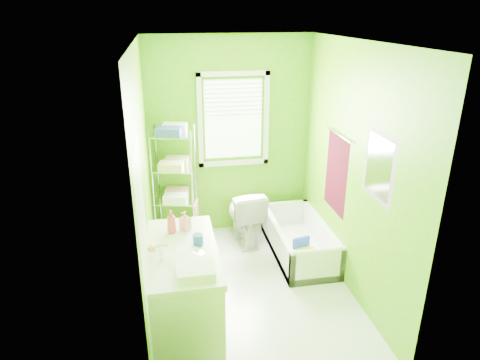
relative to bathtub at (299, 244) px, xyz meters
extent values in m
plane|color=silver|center=(-0.73, -0.58, -0.14)|extent=(2.90, 2.90, 0.00)
cube|color=#4C9207|center=(-0.73, 0.87, 1.16)|extent=(2.10, 0.04, 2.60)
cube|color=#4C9207|center=(-0.73, -2.03, 1.16)|extent=(2.10, 0.04, 2.60)
cube|color=#4C9207|center=(-1.78, -0.58, 1.16)|extent=(0.04, 2.90, 2.60)
cube|color=#4C9207|center=(0.32, -0.58, 1.16)|extent=(0.04, 2.90, 2.60)
cube|color=white|center=(-0.73, -0.58, 2.46)|extent=(2.10, 2.90, 0.04)
cube|color=white|center=(-0.68, 0.86, 1.41)|extent=(0.74, 0.01, 1.01)
cube|color=white|center=(-0.68, 0.84, 0.83)|extent=(0.92, 0.05, 0.06)
cube|color=white|center=(-0.68, 0.84, 1.99)|extent=(0.92, 0.05, 0.06)
cube|color=white|center=(-1.11, 0.84, 1.41)|extent=(0.06, 0.05, 1.22)
cube|color=white|center=(-0.25, 0.84, 1.41)|extent=(0.06, 0.05, 1.22)
cube|color=white|center=(-0.68, 0.83, 1.70)|extent=(0.72, 0.02, 0.50)
cube|color=white|center=(-1.77, -1.58, 0.86)|extent=(0.02, 0.80, 2.00)
sphere|color=gold|center=(-1.73, -1.25, 0.86)|extent=(0.07, 0.07, 0.07)
cube|color=#420715|center=(0.31, -0.23, 1.01)|extent=(0.02, 0.58, 0.90)
cylinder|color=silver|center=(0.29, -0.23, 1.46)|extent=(0.02, 0.62, 0.02)
cube|color=#CC5972|center=(0.31, -1.13, 1.41)|extent=(0.02, 0.54, 0.64)
cube|color=white|center=(0.30, -1.13, 1.41)|extent=(0.01, 0.44, 0.54)
cube|color=white|center=(0.00, 0.02, -0.10)|extent=(0.64, 1.37, 0.09)
cube|color=white|center=(-0.29, 0.02, 0.06)|extent=(0.06, 1.37, 0.41)
cube|color=white|center=(0.29, 0.02, 0.06)|extent=(0.06, 1.37, 0.41)
cube|color=white|center=(0.00, -0.63, 0.06)|extent=(0.64, 0.06, 0.41)
cube|color=white|center=(0.00, 0.68, 0.06)|extent=(0.64, 0.06, 0.41)
cylinder|color=white|center=(0.00, -0.63, 0.27)|extent=(0.64, 0.06, 0.06)
cylinder|color=#1539C9|center=(0.00, -0.26, -0.02)|extent=(0.31, 0.31, 0.05)
cylinder|color=#F7FC1A|center=(0.00, -0.26, 0.03)|extent=(0.29, 0.29, 0.05)
cube|color=#1539C9|center=(-0.03, -0.15, 0.08)|extent=(0.22, 0.09, 0.20)
imported|color=white|center=(-0.61, 0.47, 0.24)|extent=(0.49, 0.77, 0.75)
cube|color=silver|center=(-1.48, -1.15, 0.29)|extent=(0.59, 1.18, 0.86)
cube|color=white|center=(-1.48, -1.15, 0.75)|extent=(0.62, 1.21, 0.05)
ellipsoid|color=white|center=(-1.46, -1.31, 0.74)|extent=(0.41, 0.53, 0.14)
cylinder|color=silver|center=(-1.66, -1.31, 0.84)|extent=(0.03, 0.03, 0.16)
cylinder|color=silver|center=(-1.66, -1.31, 0.91)|extent=(0.12, 0.02, 0.02)
imported|color=#E64359|center=(-1.56, -0.83, 0.88)|extent=(0.10, 0.10, 0.23)
imported|color=pink|center=(-1.43, -0.80, 0.86)|extent=(0.12, 0.12, 0.19)
cylinder|color=#18429C|center=(-1.33, -1.11, 0.82)|extent=(0.09, 0.09, 0.10)
cube|color=white|center=(-1.40, -1.58, 0.81)|extent=(0.30, 0.23, 0.07)
cylinder|color=silver|center=(-1.75, 0.54, 0.63)|extent=(0.02, 0.02, 1.55)
cylinder|color=silver|center=(-1.68, 0.83, 0.63)|extent=(0.02, 0.02, 1.55)
cylinder|color=silver|center=(-1.27, 0.43, 0.63)|extent=(0.02, 0.02, 1.55)
cylinder|color=silver|center=(-1.20, 0.72, 0.63)|extent=(0.02, 0.02, 1.55)
cube|color=silver|center=(-1.47, 0.63, 0.00)|extent=(0.57, 0.42, 0.02)
cube|color=silver|center=(-1.47, 0.63, 0.44)|extent=(0.57, 0.42, 0.02)
cube|color=silver|center=(-1.47, 0.63, 0.87)|extent=(0.57, 0.42, 0.02)
cube|color=silver|center=(-1.47, 0.63, 1.31)|extent=(0.57, 0.42, 0.02)
cube|color=#2D4BA5|center=(-1.51, 0.54, 1.37)|extent=(0.33, 0.25, 0.11)
cube|color=white|center=(-1.43, 0.74, 1.37)|extent=(0.33, 0.25, 0.11)
cube|color=#DCCE86|center=(-1.51, 0.54, 0.94)|extent=(0.33, 0.25, 0.11)
cube|color=#DCCE86|center=(-1.43, 0.74, 0.94)|extent=(0.33, 0.25, 0.11)
cube|color=white|center=(-1.48, 0.55, 0.50)|extent=(0.33, 0.25, 0.11)
cube|color=#F3A5A9|center=(-1.45, 0.76, 0.50)|extent=(0.33, 0.25, 0.11)
cube|color=#F3A5A9|center=(-1.22, 0.57, 0.18)|extent=(0.08, 0.27, 0.48)
camera|label=1|loc=(-1.57, -4.44, 2.71)|focal=32.00mm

